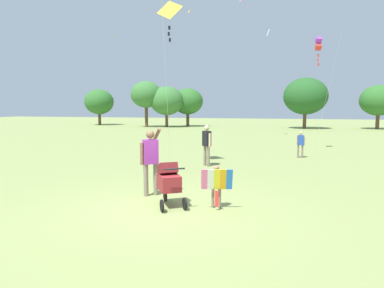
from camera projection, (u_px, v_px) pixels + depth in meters
ground_plane at (160, 210)px, 7.26m from camera, size 120.00×120.00×0.00m
treeline_distant at (219, 99)px, 36.73m from camera, size 36.02×5.84×5.40m
child_with_butterfly_kite at (216, 182)px, 7.31m from camera, size 0.71×0.43×0.98m
person_adult_flyer at (150, 156)px, 8.35m from camera, size 0.51×0.68×1.78m
stroller at (169, 180)px, 7.50m from camera, size 0.88×1.07×1.03m
kite_adult_black at (169, 15)px, 11.79m from camera, size 1.60×4.21×6.26m
kite_orange_delta at (319, 44)px, 16.37m from camera, size 0.71×3.39×5.82m
person_sitting_far at (207, 142)px, 12.61m from camera, size 0.39×0.39×1.60m
person_couple_left at (301, 142)px, 14.64m from camera, size 0.38×0.19×1.20m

